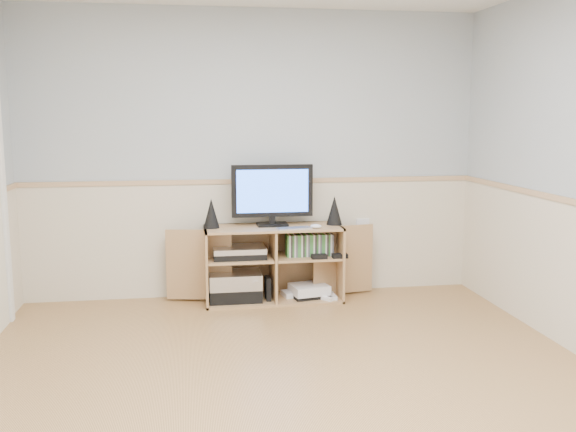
# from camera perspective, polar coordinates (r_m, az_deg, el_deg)

# --- Properties ---
(room) EXTENTS (4.04, 4.54, 2.54)m
(room) POSITION_cam_1_polar(r_m,az_deg,el_deg) (3.54, -0.55, 2.79)
(room) COLOR tan
(room) RESTS_ON ground
(media_cabinet) EXTENTS (1.83, 0.44, 0.65)m
(media_cabinet) POSITION_cam_1_polar(r_m,az_deg,el_deg) (5.61, -1.39, -4.06)
(media_cabinet) COLOR tan
(media_cabinet) RESTS_ON floor
(monitor) EXTENTS (0.70, 0.18, 0.53)m
(monitor) POSITION_cam_1_polar(r_m,az_deg,el_deg) (5.50, -1.41, 2.08)
(monitor) COLOR black
(monitor) RESTS_ON media_cabinet
(speaker_left) EXTENTS (0.14, 0.14, 0.25)m
(speaker_left) POSITION_cam_1_polar(r_m,az_deg,el_deg) (5.45, -6.83, 0.25)
(speaker_left) COLOR black
(speaker_left) RESTS_ON media_cabinet
(speaker_right) EXTENTS (0.14, 0.14, 0.25)m
(speaker_right) POSITION_cam_1_polar(r_m,az_deg,el_deg) (5.59, 4.14, 0.51)
(speaker_right) COLOR black
(speaker_right) RESTS_ON media_cabinet
(keyboard) EXTENTS (0.30, 0.16, 0.01)m
(keyboard) POSITION_cam_1_polar(r_m,az_deg,el_deg) (5.38, 0.54, -1.09)
(keyboard) COLOR silver
(keyboard) RESTS_ON media_cabinet
(mouse) EXTENTS (0.11, 0.09, 0.04)m
(mouse) POSITION_cam_1_polar(r_m,az_deg,el_deg) (5.41, 2.51, -0.91)
(mouse) COLOR white
(mouse) RESTS_ON media_cabinet
(av_components) EXTENTS (0.52, 0.33, 0.47)m
(av_components) POSITION_cam_1_polar(r_m,az_deg,el_deg) (5.55, -4.57, -5.43)
(av_components) COLOR black
(av_components) RESTS_ON media_cabinet
(game_consoles) EXTENTS (0.46, 0.31, 0.11)m
(game_consoles) POSITION_cam_1_polar(r_m,az_deg,el_deg) (5.66, 1.76, -6.68)
(game_consoles) COLOR white
(game_consoles) RESTS_ON media_cabinet
(game_cases) EXTENTS (0.41, 0.14, 0.19)m
(game_cases) POSITION_cam_1_polar(r_m,az_deg,el_deg) (5.55, 1.91, -2.57)
(game_cases) COLOR #3F8C3F
(game_cases) RESTS_ON media_cabinet
(wall_outlet) EXTENTS (0.12, 0.03, 0.12)m
(wall_outlet) POSITION_cam_1_polar(r_m,az_deg,el_deg) (5.89, 6.64, -0.81)
(wall_outlet) COLOR white
(wall_outlet) RESTS_ON wall_back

